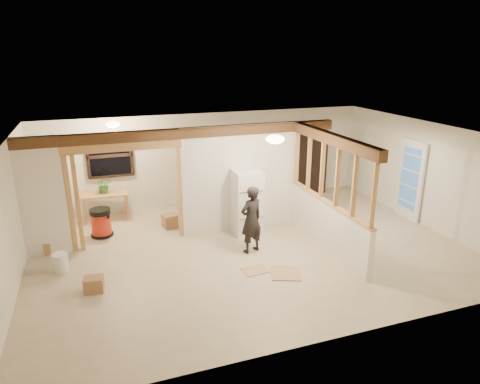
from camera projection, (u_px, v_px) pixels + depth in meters
name	position (u px, v px, depth m)	size (l,w,h in m)	color
floor	(250.00, 249.00, 9.23)	(9.00, 6.50, 0.01)	#C9B595
ceiling	(251.00, 134.00, 8.44)	(9.00, 6.50, 0.01)	white
wall_back	(209.00, 159.00, 11.75)	(9.00, 0.01, 2.50)	silver
wall_front	(333.00, 265.00, 5.93)	(9.00, 0.01, 2.50)	silver
wall_left	(9.00, 222.00, 7.42)	(0.01, 6.50, 2.50)	silver
wall_right	(426.00, 174.00, 10.25)	(0.01, 6.50, 2.50)	silver
partition_left_stub	(42.00, 198.00, 8.64)	(0.90, 0.12, 2.50)	silver
partition_center	(240.00, 178.00, 9.98)	(2.80, 0.12, 2.50)	silver
doorway_frame	(127.00, 196.00, 9.21)	(2.46, 0.14, 2.20)	tan
header_beam_back	(188.00, 133.00, 9.24)	(7.00, 0.18, 0.22)	brown
header_beam_right	(332.00, 139.00, 8.63)	(0.18, 3.30, 0.22)	brown
pony_wall	(326.00, 225.00, 9.22)	(0.12, 3.20, 1.00)	silver
stud_partition	(330.00, 173.00, 8.85)	(0.14, 3.20, 1.32)	tan
window_back	(110.00, 156.00, 10.77)	(1.12, 0.10, 1.10)	black
french_door	(410.00, 180.00, 10.66)	(0.12, 0.86, 2.00)	white
ceiling_dome_main	(275.00, 139.00, 8.10)	(0.36, 0.36, 0.16)	#FFEABF
ceiling_dome_util	(113.00, 124.00, 9.73)	(0.32, 0.32, 0.14)	#FFEABF
hanging_bulb	(140.00, 142.00, 9.35)	(0.07, 0.07, 0.07)	#FFD88C
refrigerator	(247.00, 202.00, 9.81)	(0.63, 0.61, 1.52)	white
woman	(251.00, 220.00, 8.90)	(0.53, 0.35, 1.46)	black
work_table	(106.00, 206.00, 10.74)	(1.12, 0.56, 0.71)	tan
potted_plant	(104.00, 185.00, 10.57)	(0.37, 0.32, 0.41)	#2B672C
shop_vac	(101.00, 222.00, 9.80)	(0.51, 0.51, 0.66)	#B22916
bookshelf	(310.00, 162.00, 12.59)	(0.95, 0.32, 1.89)	black
bucket	(60.00, 263.00, 8.25)	(0.29, 0.29, 0.37)	white
box_util_a	(171.00, 221.00, 10.35)	(0.37, 0.32, 0.32)	#9E754C
box_util_b	(50.00, 246.00, 9.06)	(0.27, 0.27, 0.25)	#9E754C
box_front	(94.00, 284.00, 7.58)	(0.33, 0.27, 0.27)	#9E754C
floor_panel_near	(286.00, 273.00, 8.20)	(0.55, 0.55, 0.02)	tan
floor_panel_far	(255.00, 270.00, 8.32)	(0.47, 0.37, 0.01)	tan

